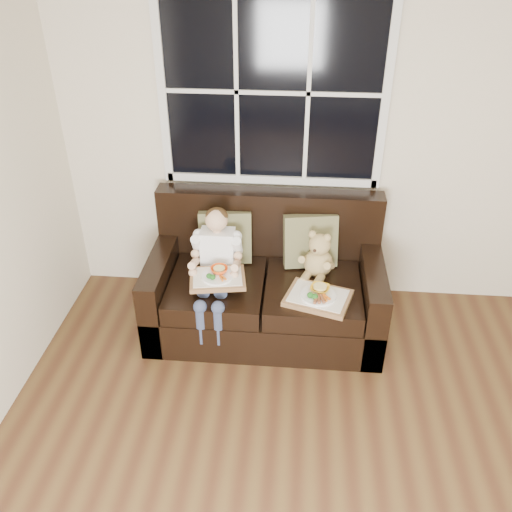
# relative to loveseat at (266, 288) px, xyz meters

# --- Properties ---
(room_walls) EXTENTS (4.52, 5.02, 2.71)m
(room_walls) POSITION_rel_loveseat_xyz_m (0.67, -2.02, 1.28)
(room_walls) COLOR beige
(room_walls) RESTS_ON ground
(window_back) EXTENTS (1.62, 0.04, 1.37)m
(window_back) POSITION_rel_loveseat_xyz_m (0.00, 0.46, 1.34)
(window_back) COLOR black
(window_back) RESTS_ON room_walls
(loveseat) EXTENTS (1.70, 0.92, 0.96)m
(loveseat) POSITION_rel_loveseat_xyz_m (0.00, 0.00, 0.00)
(loveseat) COLOR black
(loveseat) RESTS_ON ground
(pillow_left) EXTENTS (0.41, 0.22, 0.40)m
(pillow_left) POSITION_rel_loveseat_xyz_m (-0.32, 0.15, 0.34)
(pillow_left) COLOR #696441
(pillow_left) RESTS_ON loveseat
(pillow_right) EXTENTS (0.42, 0.24, 0.41)m
(pillow_right) POSITION_rel_loveseat_xyz_m (0.32, 0.15, 0.34)
(pillow_right) COLOR #696441
(pillow_right) RESTS_ON loveseat
(child) EXTENTS (0.35, 0.59, 0.80)m
(child) POSITION_rel_loveseat_xyz_m (-0.35, -0.12, 0.32)
(child) COLOR white
(child) RESTS_ON loveseat
(teddy_bear) EXTENTS (0.26, 0.31, 0.37)m
(teddy_bear) POSITION_rel_loveseat_xyz_m (0.38, -0.00, 0.29)
(teddy_bear) COLOR tan
(teddy_bear) RESTS_ON loveseat
(tray_left) EXTENTS (0.42, 0.35, 0.09)m
(tray_left) POSITION_rel_loveseat_xyz_m (-0.32, -0.27, 0.26)
(tray_left) COLOR olive
(tray_left) RESTS_ON child
(tray_right) EXTENTS (0.50, 0.44, 0.10)m
(tray_right) POSITION_rel_loveseat_xyz_m (0.38, -0.31, 0.17)
(tray_right) COLOR olive
(tray_right) RESTS_ON loveseat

